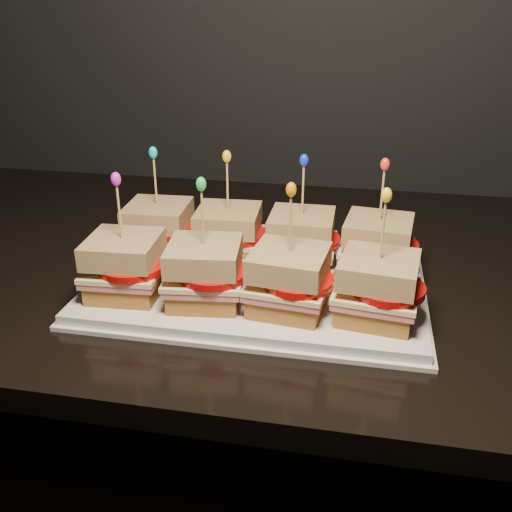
# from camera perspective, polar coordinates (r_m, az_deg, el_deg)

# --- Properties ---
(cabinet) EXTENTS (2.48, 0.70, 0.89)m
(cabinet) POSITION_cam_1_polar(r_m,az_deg,el_deg) (1.16, 0.07, -21.77)
(cabinet) COLOR black
(cabinet) RESTS_ON ground
(granite_slab) EXTENTS (2.52, 0.74, 0.03)m
(granite_slab) POSITION_cam_1_polar(r_m,az_deg,el_deg) (0.89, 0.09, -0.77)
(granite_slab) COLOR black
(granite_slab) RESTS_ON cabinet
(platter) EXTENTS (0.43, 0.27, 0.02)m
(platter) POSITION_cam_1_polar(r_m,az_deg,el_deg) (0.76, 0.00, -3.14)
(platter) COLOR silver
(platter) RESTS_ON granite_slab
(platter_rim) EXTENTS (0.45, 0.28, 0.01)m
(platter_rim) POSITION_cam_1_polar(r_m,az_deg,el_deg) (0.77, 0.00, -3.54)
(platter_rim) COLOR silver
(platter_rim) RESTS_ON granite_slab
(sandwich_0_bread_bot) EXTENTS (0.09, 0.09, 0.02)m
(sandwich_0_bread_bot) POSITION_cam_1_polar(r_m,az_deg,el_deg) (0.85, -9.55, 1.00)
(sandwich_0_bread_bot) COLOR brown
(sandwich_0_bread_bot) RESTS_ON platter
(sandwich_0_ham) EXTENTS (0.10, 0.09, 0.01)m
(sandwich_0_ham) POSITION_cam_1_polar(r_m,az_deg,el_deg) (0.84, -9.63, 1.98)
(sandwich_0_ham) COLOR #C86362
(sandwich_0_ham) RESTS_ON sandwich_0_bread_bot
(sandwich_0_cheese) EXTENTS (0.10, 0.10, 0.01)m
(sandwich_0_cheese) POSITION_cam_1_polar(r_m,az_deg,el_deg) (0.84, -9.66, 2.43)
(sandwich_0_cheese) COLOR beige
(sandwich_0_cheese) RESTS_ON sandwich_0_ham
(sandwich_0_tomato) EXTENTS (0.08, 0.08, 0.01)m
(sandwich_0_tomato) POSITION_cam_1_polar(r_m,az_deg,el_deg) (0.83, -9.06, 2.70)
(sandwich_0_tomato) COLOR #AF0B09
(sandwich_0_tomato) RESTS_ON sandwich_0_cheese
(sandwich_0_bread_top) EXTENTS (0.09, 0.09, 0.03)m
(sandwich_0_bread_top) POSITION_cam_1_polar(r_m,az_deg,el_deg) (0.83, -9.79, 4.13)
(sandwich_0_bread_top) COLOR brown
(sandwich_0_bread_top) RESTS_ON sandwich_0_tomato
(sandwich_0_pick) EXTENTS (0.00, 0.00, 0.09)m
(sandwich_0_pick) POSITION_cam_1_polar(r_m,az_deg,el_deg) (0.81, -10.02, 7.07)
(sandwich_0_pick) COLOR tan
(sandwich_0_pick) RESTS_ON sandwich_0_bread_top
(sandwich_0_frill) EXTENTS (0.01, 0.01, 0.02)m
(sandwich_0_frill) POSITION_cam_1_polar(r_m,az_deg,el_deg) (0.80, -10.25, 10.14)
(sandwich_0_frill) COLOR #08B1C7
(sandwich_0_frill) RESTS_ON sandwich_0_pick
(sandwich_1_bread_bot) EXTENTS (0.09, 0.09, 0.02)m
(sandwich_1_bread_bot) POSITION_cam_1_polar(r_m,az_deg,el_deg) (0.82, -2.73, 0.46)
(sandwich_1_bread_bot) COLOR brown
(sandwich_1_bread_bot) RESTS_ON platter
(sandwich_1_ham) EXTENTS (0.10, 0.09, 0.01)m
(sandwich_1_ham) POSITION_cam_1_polar(r_m,az_deg,el_deg) (0.81, -2.75, 1.48)
(sandwich_1_ham) COLOR #C86362
(sandwich_1_ham) RESTS_ON sandwich_1_bread_bot
(sandwich_1_cheese) EXTENTS (0.10, 0.10, 0.01)m
(sandwich_1_cheese) POSITION_cam_1_polar(r_m,az_deg,el_deg) (0.81, -2.76, 1.93)
(sandwich_1_cheese) COLOR beige
(sandwich_1_cheese) RESTS_ON sandwich_1_ham
(sandwich_1_tomato) EXTENTS (0.08, 0.08, 0.01)m
(sandwich_1_tomato) POSITION_cam_1_polar(r_m,az_deg,el_deg) (0.80, -2.04, 2.20)
(sandwich_1_tomato) COLOR #AF0B09
(sandwich_1_tomato) RESTS_ON sandwich_1_cheese
(sandwich_1_bread_top) EXTENTS (0.09, 0.09, 0.03)m
(sandwich_1_bread_top) POSITION_cam_1_polar(r_m,az_deg,el_deg) (0.80, -2.80, 3.69)
(sandwich_1_bread_top) COLOR brown
(sandwich_1_bread_top) RESTS_ON sandwich_1_tomato
(sandwich_1_pick) EXTENTS (0.00, 0.00, 0.09)m
(sandwich_1_pick) POSITION_cam_1_polar(r_m,az_deg,el_deg) (0.78, -2.87, 6.74)
(sandwich_1_pick) COLOR tan
(sandwich_1_pick) RESTS_ON sandwich_1_bread_top
(sandwich_1_frill) EXTENTS (0.01, 0.01, 0.02)m
(sandwich_1_frill) POSITION_cam_1_polar(r_m,az_deg,el_deg) (0.77, -2.94, 9.92)
(sandwich_1_frill) COLOR yellow
(sandwich_1_frill) RESTS_ON sandwich_1_pick
(sandwich_2_bread_bot) EXTENTS (0.08, 0.08, 0.02)m
(sandwich_2_bread_bot) POSITION_cam_1_polar(r_m,az_deg,el_deg) (0.80, 4.47, -0.11)
(sandwich_2_bread_bot) COLOR brown
(sandwich_2_bread_bot) RESTS_ON platter
(sandwich_2_ham) EXTENTS (0.09, 0.09, 0.01)m
(sandwich_2_ham) POSITION_cam_1_polar(r_m,az_deg,el_deg) (0.79, 4.51, 0.92)
(sandwich_2_ham) COLOR #C86362
(sandwich_2_ham) RESTS_ON sandwich_2_bread_bot
(sandwich_2_cheese) EXTENTS (0.10, 0.09, 0.01)m
(sandwich_2_cheese) POSITION_cam_1_polar(r_m,az_deg,el_deg) (0.79, 4.53, 1.38)
(sandwich_2_cheese) COLOR beige
(sandwich_2_cheese) RESTS_ON sandwich_2_ham
(sandwich_2_tomato) EXTENTS (0.08, 0.08, 0.01)m
(sandwich_2_tomato) POSITION_cam_1_polar(r_m,az_deg,el_deg) (0.78, 5.37, 1.64)
(sandwich_2_tomato) COLOR #AF0B09
(sandwich_2_tomato) RESTS_ON sandwich_2_cheese
(sandwich_2_bread_top) EXTENTS (0.09, 0.09, 0.03)m
(sandwich_2_bread_top) POSITION_cam_1_polar(r_m,az_deg,el_deg) (0.78, 4.59, 3.17)
(sandwich_2_bread_top) COLOR brown
(sandwich_2_bread_top) RESTS_ON sandwich_2_tomato
(sandwich_2_pick) EXTENTS (0.00, 0.00, 0.09)m
(sandwich_2_pick) POSITION_cam_1_polar(r_m,az_deg,el_deg) (0.77, 4.70, 6.28)
(sandwich_2_pick) COLOR tan
(sandwich_2_pick) RESTS_ON sandwich_2_bread_top
(sandwich_2_frill) EXTENTS (0.01, 0.01, 0.02)m
(sandwich_2_frill) POSITION_cam_1_polar(r_m,az_deg,el_deg) (0.75, 4.82, 9.52)
(sandwich_2_frill) COLOR #112DD0
(sandwich_2_frill) RESTS_ON sandwich_2_pick
(sandwich_3_bread_bot) EXTENTS (0.09, 0.09, 0.02)m
(sandwich_3_bread_bot) POSITION_cam_1_polar(r_m,az_deg,el_deg) (0.80, 11.86, -0.70)
(sandwich_3_bread_bot) COLOR brown
(sandwich_3_bread_bot) RESTS_ON platter
(sandwich_3_ham) EXTENTS (0.10, 0.10, 0.01)m
(sandwich_3_ham) POSITION_cam_1_polar(r_m,az_deg,el_deg) (0.79, 11.95, 0.33)
(sandwich_3_ham) COLOR #C86362
(sandwich_3_ham) RESTS_ON sandwich_3_bread_bot
(sandwich_3_cheese) EXTENTS (0.10, 0.10, 0.01)m
(sandwich_3_cheese) POSITION_cam_1_polar(r_m,az_deg,el_deg) (0.79, 12.00, 0.79)
(sandwich_3_cheese) COLOR beige
(sandwich_3_cheese) RESTS_ON sandwich_3_ham
(sandwich_3_tomato) EXTENTS (0.08, 0.08, 0.01)m
(sandwich_3_tomato) POSITION_cam_1_polar(r_m,az_deg,el_deg) (0.78, 12.92, 1.05)
(sandwich_3_tomato) COLOR #AF0B09
(sandwich_3_tomato) RESTS_ON sandwich_3_cheese
(sandwich_3_bread_top) EXTENTS (0.10, 0.10, 0.03)m
(sandwich_3_bread_top) POSITION_cam_1_polar(r_m,az_deg,el_deg) (0.78, 12.17, 2.58)
(sandwich_3_bread_top) COLOR brown
(sandwich_3_bread_top) RESTS_ON sandwich_3_tomato
(sandwich_3_pick) EXTENTS (0.00, 0.00, 0.09)m
(sandwich_3_pick) POSITION_cam_1_polar(r_m,az_deg,el_deg) (0.76, 12.47, 5.68)
(sandwich_3_pick) COLOR tan
(sandwich_3_pick) RESTS_ON sandwich_3_bread_top
(sandwich_3_frill) EXTENTS (0.01, 0.01, 0.02)m
(sandwich_3_frill) POSITION_cam_1_polar(r_m,az_deg,el_deg) (0.75, 12.78, 8.93)
(sandwich_3_frill) COLOR red
(sandwich_3_frill) RESTS_ON sandwich_3_pick
(sandwich_4_bread_bot) EXTENTS (0.09, 0.09, 0.02)m
(sandwich_4_bread_bot) POSITION_cam_1_polar(r_m,az_deg,el_deg) (0.74, -12.77, -2.79)
(sandwich_4_bread_bot) COLOR brown
(sandwich_4_bread_bot) RESTS_ON platter
(sandwich_4_ham) EXTENTS (0.10, 0.09, 0.01)m
(sandwich_4_ham) POSITION_cam_1_polar(r_m,az_deg,el_deg) (0.74, -12.88, -1.70)
(sandwich_4_ham) COLOR #C86362
(sandwich_4_ham) RESTS_ON sandwich_4_bread_bot
(sandwich_4_cheese) EXTENTS (0.10, 0.10, 0.01)m
(sandwich_4_cheese) POSITION_cam_1_polar(r_m,az_deg,el_deg) (0.73, -12.93, -1.21)
(sandwich_4_cheese) COLOR beige
(sandwich_4_cheese) RESTS_ON sandwich_4_ham
(sandwich_4_tomato) EXTENTS (0.08, 0.08, 0.01)m
(sandwich_4_tomato) POSITION_cam_1_polar(r_m,az_deg,el_deg) (0.72, -12.29, -0.97)
(sandwich_4_tomato) COLOR #AF0B09
(sandwich_4_tomato) RESTS_ON sandwich_4_cheese
(sandwich_4_bread_top) EXTENTS (0.09, 0.09, 0.03)m
(sandwich_4_bread_top) POSITION_cam_1_polar(r_m,az_deg,el_deg) (0.72, -13.13, 0.69)
(sandwich_4_bread_top) COLOR brown
(sandwich_4_bread_top) RESTS_ON sandwich_4_tomato
(sandwich_4_pick) EXTENTS (0.00, 0.00, 0.09)m
(sandwich_4_pick) POSITION_cam_1_polar(r_m,az_deg,el_deg) (0.71, -13.47, 4.00)
(sandwich_4_pick) COLOR tan
(sandwich_4_pick) RESTS_ON sandwich_4_bread_top
(sandwich_4_frill) EXTENTS (0.01, 0.01, 0.02)m
(sandwich_4_frill) POSITION_cam_1_polar(r_m,az_deg,el_deg) (0.69, -13.84, 7.49)
(sandwich_4_frill) COLOR #CC1CC3
(sandwich_4_frill) RESTS_ON sandwich_4_pick
(sandwich_5_bread_bot) EXTENTS (0.09, 0.09, 0.02)m
(sandwich_5_bread_bot) POSITION_cam_1_polar(r_m,az_deg,el_deg) (0.71, -5.06, -3.58)
(sandwich_5_bread_bot) COLOR brown
(sandwich_5_bread_bot) RESTS_ON platter
(sandwich_5_ham) EXTENTS (0.10, 0.10, 0.01)m
(sandwich_5_ham) POSITION_cam_1_polar(r_m,az_deg,el_deg) (0.70, -5.11, -2.45)
(sandwich_5_ham) COLOR #C86362
(sandwich_5_ham) RESTS_ON sandwich_5_bread_bot
(sandwich_5_cheese) EXTENTS (0.10, 0.10, 0.01)m
(sandwich_5_cheese) POSITION_cam_1_polar(r_m,az_deg,el_deg) (0.70, -5.13, -1.94)
(sandwich_5_cheese) COLOR beige
(sandwich_5_cheese) RESTS_ON sandwich_5_ham
(sandwich_5_tomato) EXTENTS (0.08, 0.08, 0.01)m
(sandwich_5_tomato) POSITION_cam_1_polar(r_m,az_deg,el_deg) (0.69, -4.32, -1.69)
(sandwich_5_tomato) COLOR #AF0B09
(sandwich_5_tomato) RESTS_ON sandwich_5_cheese
(sandwich_5_bread_top) EXTENTS (0.10, 0.10, 0.03)m
(sandwich_5_bread_top) POSITION_cam_1_polar(r_m,az_deg,el_deg) (0.69, -5.21, 0.04)
(sandwich_5_bread_top) COLOR brown
(sandwich_5_bread_top) RESTS_ON sandwich_5_tomato
(sandwich_5_pick) EXTENTS (0.00, 0.00, 0.09)m
(sandwich_5_pick) POSITION_cam_1_polar(r_m,az_deg,el_deg) (0.67, -5.36, 3.51)
(sandwich_5_pick) COLOR tan
(sandwich_5_pick) RESTS_ON sandwich_5_bread_top
(sandwich_5_frill) EXTENTS (0.01, 0.01, 0.02)m
(sandwich_5_frill) POSITION_cam_1_polar(r_m,az_deg,el_deg) (0.66, -5.51, 7.17)
(sandwich_5_frill) COLOR green
(sandwich_5_frill) RESTS_ON sandwich_5_pick
(sandwich_6_bread_bot) EXTENTS (0.09, 0.09, 0.02)m
(sandwich_6_bread_bot) POSITION_cam_1_polar(r_m,az_deg,el_deg) (0.69, 3.24, -4.36)
(sandwich_6_bread_bot) COLOR brown
(sandwich_6_bread_bot) RESTS_ON platter
(sandwich_6_ham) EXTENTS (0.10, 0.10, 0.01)m
(sandwich_6_ham) POSITION_cam_1_polar(r_m,az_deg,el_deg) (0.68, 3.27, -3.21)
(sandwich_6_ham) COLOR #C86362
(sandwich_6_ham) RESTS_ON sandwich_6_bread_bot
(sandwich_6_cheese) EXTENTS (0.10, 0.10, 0.01)m
(sandwich_6_cheese) POSITION_cam_1_polar(r_m,az_deg,el_deg) (0.68, 3.29, -2.69)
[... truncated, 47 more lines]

